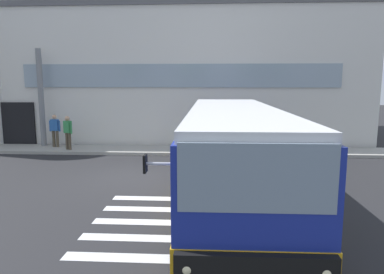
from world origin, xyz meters
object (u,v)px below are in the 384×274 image
Objects in this scene: bus_main_foreground at (233,153)px; safety_bollard_yellow at (221,148)px; passenger_near_column at (55,128)px; passenger_by_doorway at (68,131)px; entry_support_column at (41,98)px.

bus_main_foreground is 5.66m from safety_bollard_yellow.
safety_bollard_yellow is (8.49, -1.48, -0.66)m from passenger_near_column.
passenger_near_column is at bearing 170.11° from safety_bollard_yellow.
safety_bollard_yellow is (-0.22, 5.59, -0.88)m from bus_main_foreground.
safety_bollard_yellow is (7.53, -0.76, -0.63)m from passenger_by_doorway.
passenger_near_column reaches higher than safety_bollard_yellow.
entry_support_column is at bearing 142.16° from bus_main_foreground.
passenger_near_column is 1.00× the size of passenger_by_doorway.
passenger_near_column is at bearing -21.70° from entry_support_column.
bus_main_foreground is 12.27× the size of safety_bollard_yellow.
safety_bollard_yellow is (9.30, -1.80, -2.21)m from entry_support_column.
bus_main_foreground is 11.22m from passenger_near_column.
entry_support_column reaches higher than safety_bollard_yellow.
safety_bollard_yellow is at bearing -5.73° from passenger_by_doorway.
entry_support_column is 5.58× the size of safety_bollard_yellow.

